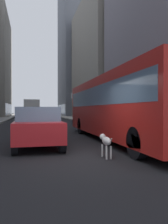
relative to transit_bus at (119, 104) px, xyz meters
The scene contains 13 objects.
ground_plane 31.64m from the transit_bus, 95.08° to the left, with size 120.00×120.00×0.00m, color black.
sidewalk_left 32.64m from the transit_bus, 105.12° to the left, with size 2.40×110.00×0.15m, color gray.
sidewalk_right 31.65m from the transit_bus, 84.73° to the left, with size 2.40×110.00×0.15m, color #ADA89E.
building_right_mid 29.81m from the transit_bus, 71.47° to the left, with size 9.59×18.94×20.27m.
building_right_far 48.52m from the transit_bus, 78.55° to the left, with size 11.71×14.46×35.46m.
transit_bus is the anchor object (origin of this frame).
car_black_suv 21.28m from the transit_bus, 100.84° to the left, with size 1.91×4.21×1.62m.
car_white_van 35.68m from the transit_bus, 99.03° to the left, with size 1.71×4.06×1.62m.
car_yellow_taxi 43.37m from the transit_bus, 95.29° to the left, with size 1.74×4.39×1.62m.
car_red_coupe 4.21m from the transit_bus, 167.02° to the right, with size 1.80×4.33×1.62m.
box_truck 27.57m from the transit_bus, 98.34° to the left, with size 2.30×7.50×3.05m.
dalmatian_dog 4.35m from the transit_bus, 118.24° to the right, with size 0.22×0.96×0.72m.
pedestrian_with_handbag 2.73m from the transit_bus, 22.78° to the left, with size 0.45×0.34×1.69m.
Camera 1 is at (-1.51, -6.93, 1.51)m, focal length 36.37 mm.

